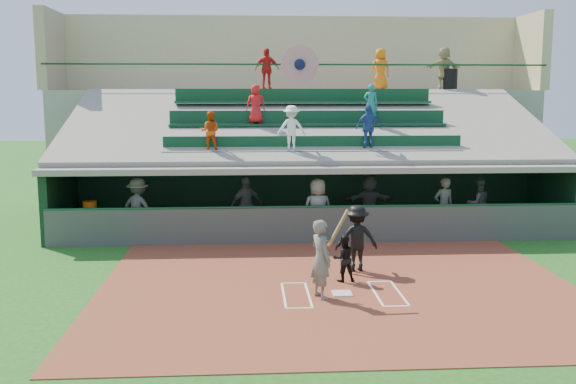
{
  "coord_description": "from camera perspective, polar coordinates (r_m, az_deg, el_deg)",
  "views": [
    {
      "loc": [
        -2.05,
        -13.67,
        4.41
      ],
      "look_at": [
        -0.99,
        3.5,
        1.8
      ],
      "focal_mm": 40.0,
      "sensor_mm": 36.0,
      "label": 1
    }
  ],
  "objects": [
    {
      "name": "batter_at_plate",
      "position": [
        13.99,
        2.96,
        -5.93
      ],
      "size": [
        0.95,
        0.79,
        1.95
      ],
      "color": "#535651",
      "rests_on": "dirt_slab"
    },
    {
      "name": "dugout_player_e",
      "position": [
        20.79,
        13.66,
        -1.22
      ],
      "size": [
        0.74,
        0.56,
        1.81
      ],
      "primitive_type": "imported",
      "rotation": [
        0.0,
        0.0,
        3.36
      ],
      "color": "#595C57",
      "rests_on": "dugout_floor"
    },
    {
      "name": "grandstand",
      "position": [
        24.36,
        1.29,
        3.57
      ],
      "size": [
        20.4,
        10.4,
        7.8
      ],
      "color": "#464A46",
      "rests_on": "ground"
    },
    {
      "name": "dugout_player_f",
      "position": [
        21.99,
        16.54,
        -1.0
      ],
      "size": [
        0.89,
        0.74,
        1.65
      ],
      "primitive_type": "imported",
      "rotation": [
        0.0,
        0.0,
        3.29
      ],
      "color": "#5A5D58",
      "rests_on": "dugout_floor"
    },
    {
      "name": "dugout_player_a",
      "position": [
        20.26,
        -13.15,
        -1.39
      ],
      "size": [
        1.37,
        1.12,
        1.85
      ],
      "primitive_type": "imported",
      "rotation": [
        0.0,
        0.0,
        2.71
      ],
      "color": "#5A5C57",
      "rests_on": "dugout_floor"
    },
    {
      "name": "dugout_bench",
      "position": [
        22.23,
        2.34,
        -2.15
      ],
      "size": [
        14.23,
        2.82,
        0.43
      ],
      "primitive_type": "cube",
      "rotation": [
        0.0,
        0.0,
        0.17
      ],
      "color": "brown",
      "rests_on": "dugout_floor"
    },
    {
      "name": "dugout_player_d",
      "position": [
        21.43,
        7.21,
        -0.83
      ],
      "size": [
        1.64,
        0.56,
        1.75
      ],
      "primitive_type": "imported",
      "rotation": [
        0.0,
        0.0,
        3.11
      ],
      "color": "#50534E",
      "rests_on": "dugout_floor"
    },
    {
      "name": "concourse_staff_a",
      "position": [
        25.79,
        -1.88,
        10.86
      ],
      "size": [
        1.02,
        0.6,
        1.63
      ],
      "primitive_type": "imported",
      "rotation": [
        0.0,
        0.0,
        2.92
      ],
      "color": "red",
      "rests_on": "concourse_slab"
    },
    {
      "name": "water_cooler",
      "position": [
        20.57,
        -17.2,
        -1.34
      ],
      "size": [
        0.41,
        0.41,
        0.41
      ],
      "primitive_type": "cylinder",
      "color": "orange",
      "rests_on": "white_table"
    },
    {
      "name": "catcher",
      "position": [
        15.32,
        4.96,
        -5.9
      ],
      "size": [
        0.6,
        0.5,
        1.11
      ],
      "primitive_type": "imported",
      "rotation": [
        0.0,
        0.0,
        3.3
      ],
      "color": "black",
      "rests_on": "dirt_slab"
    },
    {
      "name": "batters_box_chalk",
      "position": [
        14.5,
        4.82,
        -9.01
      ],
      "size": [
        2.65,
        1.85,
        0.01
      ],
      "color": "white",
      "rests_on": "dirt_slab"
    },
    {
      "name": "white_table",
      "position": [
        20.7,
        -16.99,
        -2.89
      ],
      "size": [
        1.0,
        0.87,
        0.74
      ],
      "primitive_type": "cube",
      "rotation": [
        0.0,
        0.0,
        0.32
      ],
      "color": "white",
      "rests_on": "dugout_floor"
    },
    {
      "name": "concourse_staff_b",
      "position": [
        27.12,
        8.21,
        10.74
      ],
      "size": [
        0.92,
        0.69,
        1.7
      ],
      "primitive_type": "imported",
      "rotation": [
        0.0,
        0.0,
        3.33
      ],
      "color": "orange",
      "rests_on": "concourse_slab"
    },
    {
      "name": "dugout_floor",
      "position": [
        20.98,
        2.15,
        -3.45
      ],
      "size": [
        16.0,
        3.5,
        0.04
      ],
      "primitive_type": "cube",
      "color": "gray",
      "rests_on": "ground"
    },
    {
      "name": "dugout_player_c",
      "position": [
        19.41,
        2.65,
        -1.55
      ],
      "size": [
        1.02,
        0.77,
        1.88
      ],
      "primitive_type": "imported",
      "rotation": [
        0.0,
        0.0,
        3.35
      ],
      "color": "#5D605A",
      "rests_on": "dugout_floor"
    },
    {
      "name": "ground",
      "position": [
        14.51,
        4.82,
        -9.1
      ],
      "size": [
        100.0,
        100.0,
        0.0
      ],
      "primitive_type": "plane",
      "color": "#1D5417",
      "rests_on": "ground"
    },
    {
      "name": "dugout_player_b",
      "position": [
        20.36,
        -3.71,
        -1.16
      ],
      "size": [
        1.16,
        0.85,
        1.83
      ],
      "primitive_type": "imported",
      "rotation": [
        0.0,
        0.0,
        3.57
      ],
      "color": "#51534F",
      "rests_on": "dugout_floor"
    },
    {
      "name": "home_plate",
      "position": [
        14.5,
        4.82,
        -8.97
      ],
      "size": [
        0.43,
        0.43,
        0.03
      ],
      "primitive_type": "cube",
      "color": "silver",
      "rests_on": "dirt_slab"
    },
    {
      "name": "home_umpire",
      "position": [
        16.21,
        6.12,
        -4.09
      ],
      "size": [
        1.11,
        0.68,
        1.67
      ],
      "primitive_type": "imported",
      "rotation": [
        0.0,
        0.0,
        3.2
      ],
      "color": "black",
      "rests_on": "dirt_slab"
    },
    {
      "name": "dirt_slab",
      "position": [
        14.98,
        4.54,
        -8.48
      ],
      "size": [
        11.0,
        9.0,
        0.02
      ],
      "primitive_type": "cube",
      "color": "brown",
      "rests_on": "ground"
    },
    {
      "name": "concourse_staff_c",
      "position": [
        27.26,
        13.68,
        10.62
      ],
      "size": [
        1.69,
        0.85,
        1.75
      ],
      "primitive_type": "imported",
      "rotation": [
        0.0,
        0.0,
        3.36
      ],
      "color": "tan",
      "rests_on": "concourse_slab"
    },
    {
      "name": "concourse_slab",
      "position": [
        27.33,
        0.77,
        4.2
      ],
      "size": [
        20.0,
        3.0,
        4.6
      ],
      "primitive_type": "cube",
      "color": "gray",
      "rests_on": "ground"
    },
    {
      "name": "trash_bin",
      "position": [
        27.2,
        14.22,
        9.67
      ],
      "size": [
        0.57,
        0.57,
        0.86
      ],
      "primitive_type": "cylinder",
      "color": "black",
      "rests_on": "concourse_slab"
    }
  ]
}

